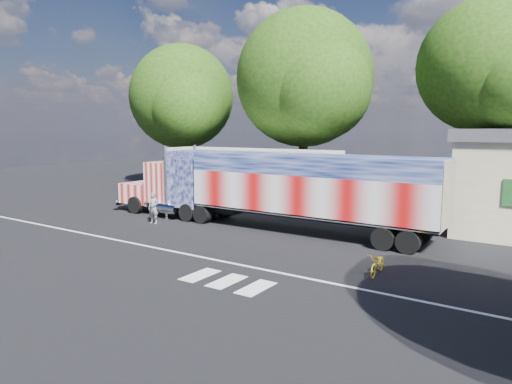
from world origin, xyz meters
The scene contains 9 objects.
ground centered at (0.00, 0.00, 0.00)m, with size 100.00×100.00×0.00m, color black.
lane_markings centered at (1.71, -3.77, 0.01)m, with size 30.00×2.67×0.01m.
semi_truck centered at (0.52, 3.29, 2.18)m, with size 19.86×3.14×4.23m.
coach_bus centered at (-4.93, 9.52, 1.98)m, with size 13.12×3.05×3.82m.
woman centered at (-5.31, 0.73, 0.88)m, with size 0.64×0.42×1.75m, color slate.
bicycle centered at (8.07, -1.26, 0.41)m, with size 0.54×1.55×0.81m, color gold.
tree_n_mid centered at (-3.51, 15.19, 9.02)m, with size 11.07×10.55×14.35m.
tree_ne_a centered at (8.90, 16.49, 9.17)m, with size 8.99×8.57×13.52m.
tree_nw_a centered at (-15.62, 14.46, 8.05)m, with size 9.84×9.37×12.79m.
Camera 1 is at (13.20, -16.79, 5.17)m, focal length 32.00 mm.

